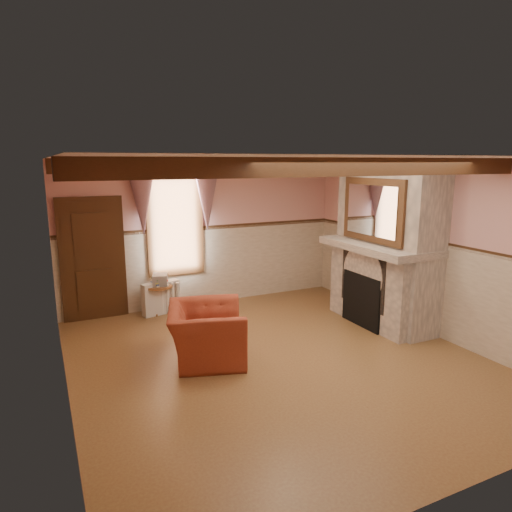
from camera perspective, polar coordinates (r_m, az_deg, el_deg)
name	(u,v)px	position (r m, az deg, el deg)	size (l,w,h in m)	color
floor	(278,360)	(6.64, 2.71, -12.80)	(5.50, 6.00, 0.01)	brown
ceiling	(280,158)	(6.05, 2.97, 12.12)	(5.50, 6.00, 0.01)	silver
wall_back	(205,233)	(8.90, -6.37, 2.89)	(5.50, 0.02, 2.80)	#DA9A97
wall_front	(462,340)	(3.94, 24.33, -9.55)	(5.50, 0.02, 2.80)	#DA9A97
wall_left	(59,287)	(5.49, -23.40, -3.58)	(0.02, 6.00, 2.80)	#DA9A97
wall_right	(429,247)	(7.86, 20.78, 1.02)	(0.02, 6.00, 2.80)	#DA9A97
wainscot	(278,309)	(6.37, 2.78, -6.65)	(5.50, 6.00, 1.50)	beige
chair_rail	(279,256)	(6.17, 2.84, -0.04)	(5.50, 6.00, 0.08)	black
firebox	(365,300)	(8.01, 13.44, -5.35)	(0.20, 0.95, 0.90)	black
armchair	(206,333)	(6.56, -6.24, -9.55)	(1.19, 1.04, 0.77)	maroon
side_table	(159,299)	(8.59, -12.05, -5.33)	(0.53, 0.53, 0.55)	brown
book_stack	(160,280)	(8.48, -11.90, -2.91)	(0.26, 0.32, 0.20)	#B7AD8C
radiator	(161,298)	(8.59, -11.79, -5.14)	(0.70, 0.18, 0.60)	silver
bowl	(371,238)	(8.09, 14.19, 2.18)	(0.36, 0.36, 0.09)	brown
mantel_clock	(357,232)	(8.38, 12.50, 2.97)	(0.14, 0.24, 0.20)	black
oil_lamp	(360,230)	(8.31, 12.88, 3.15)	(0.11, 0.11, 0.28)	gold
candle_red	(412,245)	(7.38, 18.98, 1.28)	(0.06, 0.06, 0.16)	#B2152E
jar_yellow	(395,243)	(7.65, 17.04, 1.60)	(0.06, 0.06, 0.12)	gold
fireplace	(387,243)	(8.06, 16.11, 1.57)	(0.85, 2.00, 2.80)	gray
mantel	(379,246)	(7.95, 15.12, 1.20)	(1.05, 2.05, 0.12)	gray
overmantel_mirror	(372,210)	(7.75, 14.32, 5.54)	(0.06, 1.44, 1.04)	silver
door	(93,261)	(8.47, -19.71, -0.60)	(1.10, 0.10, 2.10)	black
window	(175,222)	(8.66, -10.10, 4.21)	(1.06, 0.08, 2.02)	white
window_drapes	(175,190)	(8.52, -10.08, 8.14)	(1.30, 0.14, 1.40)	gray
ceiling_beam_front	(333,167)	(5.02, 9.61, 10.91)	(5.50, 0.18, 0.20)	black
ceiling_beam_back	(242,165)	(7.12, -1.73, 11.26)	(5.50, 0.18, 0.20)	black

